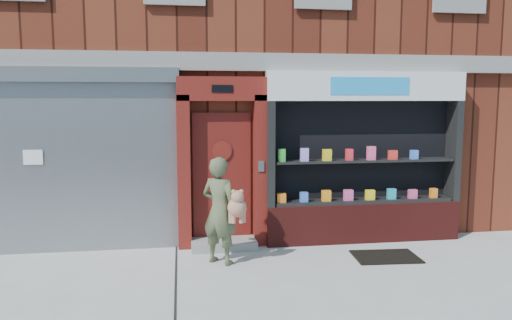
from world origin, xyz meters
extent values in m
plane|color=#9E9E99|center=(0.00, 0.00, 0.00)|extent=(80.00, 80.00, 0.00)
cube|color=#4C1C11|center=(0.00, 6.00, 4.00)|extent=(12.00, 8.00, 8.00)
cube|color=gray|center=(0.00, 1.92, 3.15)|extent=(12.00, 0.16, 0.30)
cube|color=gray|center=(-3.00, 1.94, 1.40)|extent=(3.00, 0.10, 2.80)
cube|color=slate|center=(-3.00, 1.88, 2.92)|extent=(3.10, 0.30, 0.24)
cube|color=white|center=(-3.80, 1.88, 1.60)|extent=(0.30, 0.01, 0.24)
cube|color=#59130F|center=(-1.40, 1.86, 1.30)|extent=(0.22, 0.28, 2.60)
cube|color=#59130F|center=(-0.10, 1.86, 1.30)|extent=(0.22, 0.28, 2.60)
cube|color=#59130F|center=(-0.75, 1.86, 2.70)|extent=(1.50, 0.28, 0.40)
cube|color=black|center=(-0.75, 1.71, 2.70)|extent=(0.35, 0.01, 0.12)
cube|color=#571410|center=(-0.75, 1.97, 1.20)|extent=(1.00, 0.06, 2.20)
cylinder|color=black|center=(-0.75, 1.93, 1.65)|extent=(0.28, 0.02, 0.28)
cylinder|color=#59130F|center=(-0.75, 1.92, 1.65)|extent=(0.34, 0.02, 0.34)
cube|color=gray|center=(-0.75, 1.70, 0.07)|extent=(1.10, 0.55, 0.15)
cube|color=slate|center=(-0.10, 1.71, 1.40)|extent=(0.10, 0.02, 0.18)
cube|color=#541713|center=(1.75, 1.80, 0.35)|extent=(3.50, 0.40, 0.70)
cube|color=black|center=(0.06, 1.80, 1.60)|extent=(0.12, 0.40, 1.80)
cube|color=black|center=(3.44, 1.80, 1.60)|extent=(0.12, 0.40, 1.80)
cube|color=black|center=(1.75, 1.99, 1.60)|extent=(3.30, 0.03, 1.80)
cube|color=black|center=(1.75, 1.80, 0.73)|extent=(3.20, 0.36, 0.06)
cube|color=black|center=(1.75, 1.80, 1.45)|extent=(3.20, 0.36, 0.04)
cube|color=white|center=(1.75, 1.80, 2.75)|extent=(3.50, 0.40, 0.50)
cube|color=#1A80C8|center=(1.75, 1.59, 2.75)|extent=(1.40, 0.01, 0.30)
cube|color=orange|center=(0.25, 1.72, 0.84)|extent=(0.15, 0.09, 0.16)
cube|color=#3D6BD1|center=(0.65, 1.72, 0.85)|extent=(0.13, 0.09, 0.17)
cube|color=orange|center=(1.05, 1.72, 0.86)|extent=(0.15, 0.09, 0.19)
cube|color=#DE4A8D|center=(1.45, 1.72, 0.85)|extent=(0.16, 0.09, 0.19)
cube|color=yellow|center=(1.85, 1.72, 0.85)|extent=(0.16, 0.09, 0.18)
cube|color=teal|center=(2.25, 1.72, 0.85)|extent=(0.15, 0.09, 0.19)
cube|color=#D94883|center=(2.65, 1.72, 0.84)|extent=(0.15, 0.09, 0.16)
cube|color=orange|center=(3.05, 1.72, 0.85)|extent=(0.12, 0.09, 0.17)
cube|color=green|center=(0.25, 1.72, 1.58)|extent=(0.12, 0.09, 0.22)
cube|color=#AB85F0|center=(0.65, 1.72, 1.58)|extent=(0.13, 0.09, 0.22)
cube|color=yellow|center=(1.05, 1.72, 1.57)|extent=(0.15, 0.09, 0.20)
cube|color=red|center=(1.45, 1.72, 1.57)|extent=(0.12, 0.09, 0.20)
cube|color=#F7528A|center=(1.85, 1.72, 1.59)|extent=(0.14, 0.09, 0.24)
cube|color=red|center=(2.25, 1.72, 1.55)|extent=(0.15, 0.09, 0.16)
cube|color=#4275E2|center=(2.65, 1.72, 1.55)|extent=(0.13, 0.09, 0.16)
imported|color=#4E5739|center=(-0.87, 0.96, 0.83)|extent=(0.72, 0.69, 1.66)
sphere|color=#A26C51|center=(-0.62, 0.77, 0.91)|extent=(0.29, 0.29, 0.29)
sphere|color=#A26C51|center=(-0.62, 0.72, 1.09)|extent=(0.19, 0.19, 0.19)
sphere|color=#A26C51|center=(-0.68, 0.72, 1.16)|extent=(0.07, 0.07, 0.07)
sphere|color=#A26C51|center=(-0.56, 0.72, 1.16)|extent=(0.07, 0.07, 0.07)
cylinder|color=#A26C51|center=(-0.72, 0.77, 0.76)|extent=(0.07, 0.07, 0.17)
cylinder|color=#A26C51|center=(-0.53, 0.77, 0.76)|extent=(0.07, 0.07, 0.17)
cylinder|color=#A26C51|center=(-0.68, 0.75, 0.76)|extent=(0.07, 0.07, 0.17)
cylinder|color=#A26C51|center=(-0.56, 0.75, 0.76)|extent=(0.07, 0.07, 0.17)
cube|color=black|center=(1.79, 0.82, 0.01)|extent=(1.06, 0.78, 0.03)
camera|label=1|loc=(-1.45, -6.54, 2.54)|focal=35.00mm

